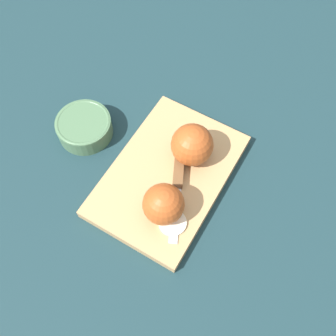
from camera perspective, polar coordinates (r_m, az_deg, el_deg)
ground_plane at (r=0.79m, az=-0.00°, el=-1.45°), size 4.00×4.00×0.00m
cutting_board at (r=0.78m, az=-0.00°, el=-1.08°), size 0.33×0.23×0.02m
apple_half_left at (r=0.76m, az=3.51°, el=3.37°), size 0.08×0.08×0.08m
apple_half_right at (r=0.70m, az=-0.68°, el=-5.27°), size 0.08×0.08×0.08m
knife at (r=0.76m, az=1.49°, el=-1.20°), size 0.17×0.10×0.02m
apple_slice at (r=0.73m, az=0.66°, el=-7.94°), size 0.05×0.05×0.01m
bowl at (r=0.84m, az=-12.07°, el=5.92°), size 0.12×0.12×0.04m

